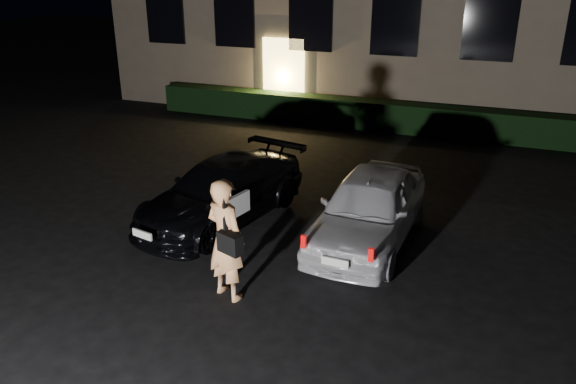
% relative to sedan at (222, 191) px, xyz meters
% --- Properties ---
extents(ground, '(80.00, 80.00, 0.00)m').
position_rel_sedan_xyz_m(ground, '(1.57, -2.96, -0.58)').
color(ground, black).
rests_on(ground, ground).
extents(hedge, '(15.00, 0.70, 0.85)m').
position_rel_sedan_xyz_m(hedge, '(1.57, 7.54, -0.16)').
color(hedge, black).
rests_on(hedge, ground).
extents(sedan, '(2.41, 4.25, 1.16)m').
position_rel_sedan_xyz_m(sedan, '(0.00, 0.00, 0.00)').
color(sedan, black).
rests_on(sedan, ground).
extents(hatch, '(1.65, 3.81, 1.28)m').
position_rel_sedan_xyz_m(hatch, '(2.87, 0.13, 0.06)').
color(hatch, silver).
rests_on(hatch, ground).
extents(man, '(0.80, 0.68, 1.88)m').
position_rel_sedan_xyz_m(man, '(1.36, -2.45, 0.36)').
color(man, '#F8AA6A').
rests_on(man, ground).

